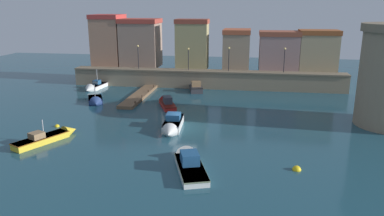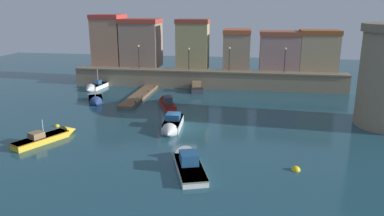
{
  "view_description": "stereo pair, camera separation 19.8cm",
  "coord_description": "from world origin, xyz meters",
  "views": [
    {
      "loc": [
        6.46,
        -36.83,
        12.49
      ],
      "look_at": [
        0.0,
        5.19,
        0.67
      ],
      "focal_mm": 34.88,
      "sensor_mm": 36.0,
      "label": 1
    },
    {
      "loc": [
        6.65,
        -36.8,
        12.49
      ],
      "look_at": [
        0.0,
        5.19,
        0.67
      ],
      "focal_mm": 34.88,
      "sensor_mm": 36.0,
      "label": 2
    }
  ],
  "objects": [
    {
      "name": "quay_lamp_1",
      "position": [
        -2.77,
        19.58,
        5.01
      ],
      "size": [
        0.32,
        0.32,
        3.41
      ],
      "color": "black",
      "rests_on": "quay_wall"
    },
    {
      "name": "moored_boat_5",
      "position": [
        -16.72,
        15.83,
        0.38
      ],
      "size": [
        2.2,
        5.36,
        3.4
      ],
      "rotation": [
        0.0,
        0.0,
        -1.68
      ],
      "color": "white",
      "rests_on": "ground"
    },
    {
      "name": "moored_boat_3",
      "position": [
        -1.29,
        17.27,
        0.53
      ],
      "size": [
        2.59,
        4.44,
        1.99
      ],
      "rotation": [
        0.0,
        0.0,
        1.8
      ],
      "color": "#333338",
      "rests_on": "ground"
    },
    {
      "name": "mooring_buoy_1",
      "position": [
        10.49,
        -9.1,
        0.0
      ],
      "size": [
        0.71,
        0.71,
        0.71
      ],
      "primitive_type": "sphere",
      "color": "yellow",
      "rests_on": "ground"
    },
    {
      "name": "quay_lamp_2",
      "position": [
        3.42,
        19.58,
        5.13
      ],
      "size": [
        0.32,
        0.32,
        3.62
      ],
      "color": "black",
      "rests_on": "quay_wall"
    },
    {
      "name": "mooring_buoy_0",
      "position": [
        -13.41,
        -1.89,
        0.0
      ],
      "size": [
        0.51,
        0.51,
        0.51
      ],
      "primitive_type": "sphere",
      "color": "yellow",
      "rests_on": "ground"
    },
    {
      "name": "pier_dock",
      "position": [
        -8.51,
        12.07,
        0.21
      ],
      "size": [
        2.01,
        12.9,
        0.7
      ],
      "color": "brown",
      "rests_on": "ground"
    },
    {
      "name": "ground_plane",
      "position": [
        0.0,
        0.0,
        0.0
      ],
      "size": [
        111.11,
        111.11,
        0.0
      ],
      "primitive_type": "plane",
      "color": "#1E4756"
    },
    {
      "name": "old_town_backdrop",
      "position": [
        -1.72,
        22.95,
        6.15
      ],
      "size": [
        39.0,
        5.65,
        8.45
      ],
      "color": "#AC7B60",
      "rests_on": "ground"
    },
    {
      "name": "moored_boat_4",
      "position": [
        -11.99,
        -5.89,
        0.38
      ],
      "size": [
        4.18,
        6.58,
        2.57
      ],
      "rotation": [
        0.0,
        0.0,
        1.11
      ],
      "color": "gold",
      "rests_on": "ground"
    },
    {
      "name": "moored_boat_6",
      "position": [
        1.96,
        -9.5,
        0.38
      ],
      "size": [
        3.91,
        7.13,
        2.03
      ],
      "rotation": [
        0.0,
        0.0,
        1.89
      ],
      "color": "white",
      "rests_on": "ground"
    },
    {
      "name": "quay_lamp_3",
      "position": [
        11.61,
        19.58,
        5.16
      ],
      "size": [
        0.32,
        0.32,
        3.67
      ],
      "color": "black",
      "rests_on": "quay_wall"
    },
    {
      "name": "quay_wall",
      "position": [
        0.0,
        19.58,
        1.39
      ],
      "size": [
        41.92,
        2.42,
        2.74
      ],
      "color": "gray",
      "rests_on": "ground"
    },
    {
      "name": "moored_boat_1",
      "position": [
        -13.2,
        7.9,
        0.34
      ],
      "size": [
        3.37,
        4.65,
        2.87
      ],
      "rotation": [
        0.0,
        0.0,
        -1.14
      ],
      "color": "navy",
      "rests_on": "ground"
    },
    {
      "name": "moored_boat_0",
      "position": [
        -1.1,
        -1.1,
        0.53
      ],
      "size": [
        2.06,
        6.14,
        1.88
      ],
      "rotation": [
        0.0,
        0.0,
        -1.51
      ],
      "color": "silver",
      "rests_on": "ground"
    },
    {
      "name": "moored_boat_2",
      "position": [
        -3.86,
        8.48,
        0.4
      ],
      "size": [
        3.62,
        6.13,
        1.79
      ],
      "rotation": [
        0.0,
        0.0,
        1.96
      ],
      "color": "red",
      "rests_on": "ground"
    },
    {
      "name": "quay_lamp_0",
      "position": [
        -10.73,
        19.58,
        5.17
      ],
      "size": [
        0.32,
        0.32,
        3.69
      ],
      "color": "black",
      "rests_on": "quay_wall"
    }
  ]
}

